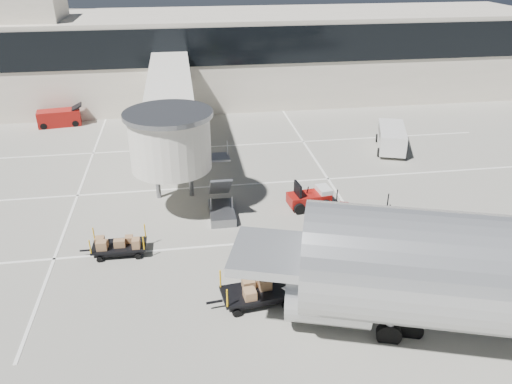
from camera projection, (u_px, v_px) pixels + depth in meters
ground at (260, 265)px, 24.22m from camera, size 140.00×140.00×0.00m
lane_markings at (227, 183)px, 32.38m from camera, size 40.00×30.00×0.02m
terminal at (209, 55)px, 48.79m from camera, size 64.00×12.11×15.20m
jet_bridge at (171, 109)px, 32.61m from camera, size 5.70×20.40×6.03m
baggage_tug at (310, 198)px, 29.28m from camera, size 2.63×1.86×1.64m
suitcase_cart at (361, 212)px, 27.93m from camera, size 3.71×2.36×1.43m
box_cart_near at (257, 293)px, 21.41m from camera, size 3.82×1.87×1.47m
box_cart_far at (120, 245)px, 24.83m from camera, size 3.26×1.35×1.27m
ground_worker at (299, 260)px, 22.84m from camera, size 0.85×0.74×1.97m
minivan at (391, 136)px, 37.33m from camera, size 3.18×4.87×1.72m
belt_loader at (60, 118)px, 42.33m from camera, size 3.84×1.92×1.78m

